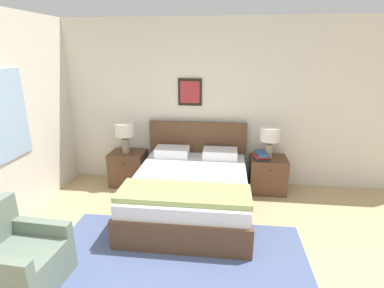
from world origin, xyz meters
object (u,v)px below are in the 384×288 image
at_px(nightstand_by_door, 268,174).
at_px(nightstand_near_window, 128,168).
at_px(table_lamp_near_window, 125,132).
at_px(table_lamp_by_door, 270,136).
at_px(bed, 191,190).
at_px(armchair, 17,261).

bearing_deg(nightstand_by_door, nightstand_near_window, 180.00).
relative_size(table_lamp_near_window, table_lamp_by_door, 1.00).
distance_m(bed, armchair, 2.13).
relative_size(bed, armchair, 2.46).
xyz_separation_m(nightstand_near_window, nightstand_by_door, (2.24, 0.00, 0.00)).
relative_size(armchair, table_lamp_by_door, 1.62).
xyz_separation_m(nightstand_by_door, table_lamp_near_window, (-2.25, -0.01, 0.62)).
xyz_separation_m(nightstand_by_door, table_lamp_by_door, (-0.02, -0.01, 0.62)).
height_order(bed, armchair, bed).
bearing_deg(armchair, table_lamp_near_window, 175.97).
height_order(armchair, table_lamp_by_door, table_lamp_by_door).
height_order(armchair, table_lamp_near_window, table_lamp_near_window).
distance_m(armchair, table_lamp_by_door, 3.47).
xyz_separation_m(armchair, table_lamp_by_door, (2.53, 2.29, 0.63)).
distance_m(nightstand_by_door, table_lamp_by_door, 0.62).
bearing_deg(nightstand_by_door, table_lamp_near_window, -179.71).
bearing_deg(nightstand_by_door, armchair, -137.89).
relative_size(bed, table_lamp_by_door, 3.97).
bearing_deg(armchair, table_lamp_by_door, 135.45).
bearing_deg(armchair, nightstand_by_door, 135.42).
relative_size(armchair, nightstand_by_door, 1.43).
bearing_deg(table_lamp_by_door, nightstand_by_door, 36.59).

